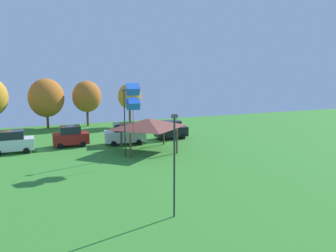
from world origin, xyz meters
TOP-DOWN VIEW (x-y plane):
  - kite_flying_3 at (4.25, 36.14)m, footprint 1.45×1.59m
  - parked_car_leftmost at (-7.08, 44.31)m, footprint 4.44×2.09m
  - parked_car_second_from_left at (-0.90, 45.24)m, footprint 4.03×2.10m
  - parked_car_third_from_left at (5.28, 44.18)m, footprint 4.92×2.42m
  - parked_car_rightmost_in_row at (11.46, 45.05)m, footprint 4.09×1.96m
  - park_pavilion at (6.95, 40.18)m, footprint 6.58×5.51m
  - light_post_0 at (3.59, 23.50)m, footprint 0.36×0.20m
  - light_post_1 at (3.95, 38.45)m, footprint 0.36×0.20m
  - treeline_tree_3 at (-3.07, 57.94)m, footprint 5.09×5.09m
  - treeline_tree_4 at (2.68, 57.65)m, footprint 4.27×4.27m
  - treeline_tree_5 at (8.73, 55.62)m, footprint 3.50×3.50m

SIDE VIEW (x-z plane):
  - parked_car_rightmost_in_row at x=11.46m, z-range -0.02..2.29m
  - parked_car_second_from_left at x=-0.90m, z-range -0.02..2.37m
  - parked_car_leftmost at x=-7.08m, z-range -0.02..2.40m
  - parked_car_third_from_left at x=5.28m, z-range -0.03..2.49m
  - park_pavilion at x=6.95m, z-range 1.28..4.88m
  - light_post_0 at x=3.59m, z-range 0.40..7.04m
  - light_post_1 at x=3.95m, z-range 0.41..7.42m
  - treeline_tree_3 at x=-3.07m, z-range 0.82..8.08m
  - treeline_tree_5 at x=8.73m, z-range 1.25..7.67m
  - treeline_tree_4 at x=2.68m, z-range 1.05..7.88m
  - kite_flying_3 at x=4.25m, z-range 3.93..9.01m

